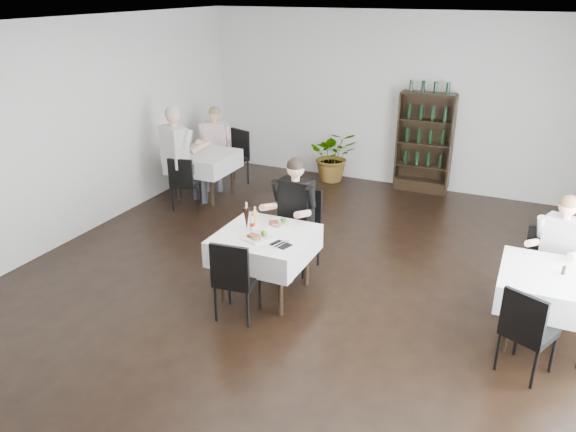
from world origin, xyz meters
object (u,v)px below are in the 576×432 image
at_px(wine_shelf, 424,144).
at_px(potted_tree, 333,155).
at_px(diner_main, 293,208).
at_px(main_table, 265,245).

xyz_separation_m(wine_shelf, potted_tree, (-1.60, -0.11, -0.37)).
bearing_deg(potted_tree, wine_shelf, 4.09).
height_order(wine_shelf, diner_main, wine_shelf).
relative_size(potted_tree, diner_main, 0.65).
bearing_deg(diner_main, main_table, -95.31).
height_order(wine_shelf, potted_tree, wine_shelf).
xyz_separation_m(wine_shelf, main_table, (-0.90, -4.31, -0.23)).
bearing_deg(main_table, wine_shelf, 78.22).
distance_m(wine_shelf, potted_tree, 1.65).
height_order(wine_shelf, main_table, wine_shelf).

